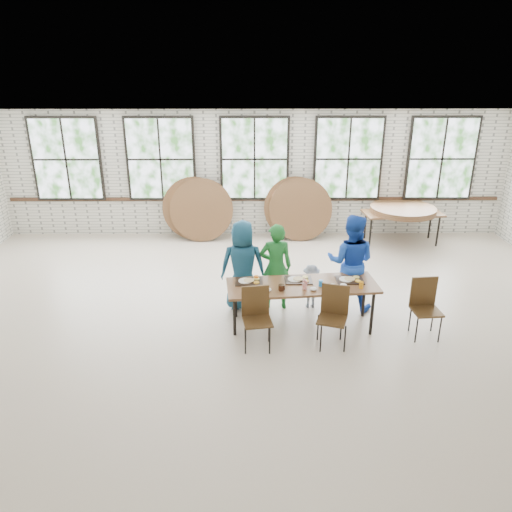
{
  "coord_description": "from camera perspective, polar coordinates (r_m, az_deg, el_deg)",
  "views": [
    {
      "loc": [
        -0.07,
        -7.25,
        4.14
      ],
      "look_at": [
        0.0,
        0.4,
        1.05
      ],
      "focal_mm": 35.0,
      "sensor_mm": 36.0,
      "label": 1
    }
  ],
  "objects": [
    {
      "name": "room",
      "position": [
        11.91,
        -0.17,
        10.81
      ],
      "size": [
        12.0,
        12.0,
        12.0
      ],
      "color": "#BFAE98",
      "rests_on": "ground"
    },
    {
      "name": "adult_teal",
      "position": [
        8.53,
        -1.51,
        -1.1
      ],
      "size": [
        0.79,
        0.53,
        1.59
      ],
      "primitive_type": "imported",
      "rotation": [
        0.0,
        0.0,
        3.17
      ],
      "color": "navy",
      "rests_on": "ground"
    },
    {
      "name": "round_tops_leaning",
      "position": [
        11.91,
        -0.94,
        5.4
      ],
      "size": [
        4.04,
        0.48,
        1.48
      ],
      "color": "brown",
      "rests_on": "ground"
    },
    {
      "name": "chair_spare",
      "position": [
        8.24,
        18.73,
        -5.03
      ],
      "size": [
        0.46,
        0.44,
        0.95
      ],
      "rotation": [
        0.0,
        0.0,
        0.09
      ],
      "color": "#462F17",
      "rests_on": "ground"
    },
    {
      "name": "toddler",
      "position": [
        8.75,
        6.28,
        -3.46
      ],
      "size": [
        0.54,
        0.34,
        0.79
      ],
      "primitive_type": "imported",
      "rotation": [
        0.0,
        0.0,
        3.23
      ],
      "color": "#13233C",
      "rests_on": "ground"
    },
    {
      "name": "chair_near_right",
      "position": [
        7.66,
        8.85,
        -6.17
      ],
      "size": [
        0.53,
        0.52,
        0.95
      ],
      "rotation": [
        0.0,
        0.0,
        -0.32
      ],
      "color": "#462F17",
      "rests_on": "ground"
    },
    {
      "name": "storage_table",
      "position": [
        12.14,
        16.39,
        4.57
      ],
      "size": [
        1.87,
        0.93,
        0.74
      ],
      "rotation": [
        0.0,
        0.0,
        0.1
      ],
      "color": "brown",
      "rests_on": "ground"
    },
    {
      "name": "round_tops_stacked",
      "position": [
        12.11,
        16.45,
        5.11
      ],
      "size": [
        1.5,
        1.5,
        0.13
      ],
      "color": "brown",
      "rests_on": "storage_table"
    },
    {
      "name": "adult_green",
      "position": [
        8.55,
        2.26,
        -1.23
      ],
      "size": [
        0.58,
        0.39,
        1.54
      ],
      "primitive_type": "imported",
      "rotation": [
        0.0,
        0.0,
        3.18
      ],
      "color": "#1B6828",
      "rests_on": "ground"
    },
    {
      "name": "dining_table",
      "position": [
        8.02,
        5.31,
        -3.58
      ],
      "size": [
        2.47,
        1.03,
        0.74
      ],
      "rotation": [
        0.0,
        0.0,
        0.1
      ],
      "color": "brown",
      "rests_on": "ground"
    },
    {
      "name": "chair_near_left",
      "position": [
        7.53,
        0.04,
        -6.42
      ],
      "size": [
        0.48,
        0.47,
        0.95
      ],
      "rotation": [
        0.0,
        0.0,
        0.16
      ],
      "color": "#462F17",
      "rests_on": "ground"
    },
    {
      "name": "adult_blue",
      "position": [
        8.67,
        10.76,
        -0.71
      ],
      "size": [
        0.98,
        0.86,
        1.7
      ],
      "primitive_type": "imported",
      "rotation": [
        0.0,
        0.0,
        2.83
      ],
      "color": "blue",
      "rests_on": "ground"
    },
    {
      "name": "tabletop_clutter",
      "position": [
        7.97,
        6.02,
        -3.17
      ],
      "size": [
        2.07,
        0.66,
        0.11
      ],
      "color": "black",
      "rests_on": "dining_table"
    }
  ]
}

